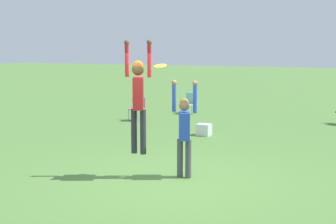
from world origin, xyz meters
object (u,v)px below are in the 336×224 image
(camping_chair_3, at_px, (137,107))
(person_defending, at_px, (184,127))
(camping_chair_2, at_px, (190,102))
(person_jumping, at_px, (138,93))
(frisbee, at_px, (160,66))
(cooler_box, at_px, (204,130))

(camping_chair_3, bearing_deg, person_defending, 106.36)
(person_defending, xyz_separation_m, camping_chair_2, (-3.63, 8.72, -0.56))
(person_jumping, xyz_separation_m, person_defending, (0.81, 0.42, -0.68))
(frisbee, height_order, camping_chair_2, frisbee)
(camping_chair_2, bearing_deg, person_defending, 131.35)
(camping_chair_2, bearing_deg, cooler_box, 137.09)
(person_defending, xyz_separation_m, camping_chair_3, (-4.64, 6.23, -0.53))
(person_defending, distance_m, camping_chair_2, 9.46)
(person_jumping, relative_size, camping_chair_3, 2.73)
(person_jumping, height_order, camping_chair_3, person_jumping)
(person_defending, relative_size, camping_chair_3, 2.38)
(frisbee, bearing_deg, person_jumping, -133.26)
(person_jumping, distance_m, cooler_box, 5.18)
(frisbee, height_order, cooler_box, frisbee)
(person_jumping, distance_m, frisbee, 0.71)
(frisbee, relative_size, camping_chair_2, 0.31)
(frisbee, xyz_separation_m, cooler_box, (-0.86, 4.58, -2.07))
(person_jumping, xyz_separation_m, frisbee, (0.32, 0.34, 0.53))
(person_jumping, relative_size, person_defending, 1.15)
(person_defending, height_order, frisbee, frisbee)
(camping_chair_2, distance_m, camping_chair_3, 2.69)
(frisbee, distance_m, camping_chair_2, 9.50)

